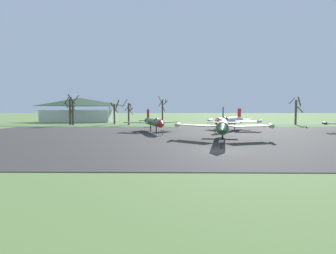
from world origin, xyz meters
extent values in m
plane|color=#607F42|center=(0.00, 0.00, 0.00)|extent=(600.00, 600.00, 0.00)
cube|color=#383533|center=(0.00, 13.99, 0.03)|extent=(83.24, 46.63, 0.05)
cube|color=#4F753C|center=(0.00, 43.31, 0.03)|extent=(143.24, 12.00, 0.06)
cylinder|color=#4C6B47|center=(-8.17, 21.98, 1.86)|extent=(4.36, 11.16, 1.30)
cone|color=#B21E1E|center=(-6.39, 15.79, 1.86)|extent=(1.60, 1.92, 1.19)
cylinder|color=black|center=(-9.80, 27.63, 1.86)|extent=(1.07, 0.94, 0.91)
ellipsoid|color=#19232D|center=(-7.34, 19.11, 2.21)|extent=(1.03, 1.94, 0.97)
cube|color=#4C6B47|center=(-11.28, 22.41, 1.76)|extent=(4.83, 3.24, 0.12)
cube|color=#4C6B47|center=(-5.76, 24.00, 1.76)|extent=(4.28, 4.66, 0.12)
cube|color=#B21E1E|center=(-9.57, 26.83, 3.37)|extent=(0.61, 1.62, 1.72)
cube|color=#4C6B47|center=(-10.56, 26.51, 1.96)|extent=(1.84, 1.60, 0.12)
cube|color=#4C6B47|center=(-8.56, 27.09, 1.96)|extent=(1.84, 1.60, 0.12)
cylinder|color=black|center=(-7.49, 19.60, 0.61)|extent=(0.17, 0.17, 1.21)
cylinder|color=black|center=(-8.86, 24.36, 0.61)|extent=(0.17, 0.17, 1.21)
cylinder|color=black|center=(-6.29, 15.67, 0.31)|extent=(0.08, 0.08, 0.62)
cube|color=white|center=(-6.29, 15.67, 0.76)|extent=(0.61, 0.35, 0.28)
cylinder|color=silver|center=(6.68, 25.54, 2.00)|extent=(7.67, 10.92, 1.39)
cone|color=red|center=(2.96, 19.73, 2.00)|extent=(2.01, 2.15, 1.28)
cylinder|color=black|center=(10.08, 30.86, 2.00)|extent=(1.23, 1.17, 0.97)
ellipsoid|color=#19232D|center=(5.07, 23.03, 2.38)|extent=(1.12, 2.11, 1.05)
cube|color=silver|center=(4.91, 28.11, 1.89)|extent=(3.99, 4.99, 0.13)
cube|color=silver|center=(9.75, 25.01, 1.89)|extent=(4.45, 2.67, 0.13)
cylinder|color=silver|center=(3.48, 29.92, 1.89)|extent=(1.64, 2.16, 0.52)
cylinder|color=silver|center=(12.00, 24.47, 1.89)|extent=(1.64, 2.16, 0.52)
cube|color=red|center=(9.59, 30.10, 3.54)|extent=(1.10, 1.59, 1.69)
cube|color=silver|center=(8.45, 30.79, 2.10)|extent=(2.48, 2.23, 0.13)
cube|color=silver|center=(10.70, 29.35, 2.10)|extent=(2.48, 2.23, 0.13)
cylinder|color=black|center=(5.25, 23.30, 0.65)|extent=(0.19, 0.19, 1.30)
cylinder|color=black|center=(8.11, 27.78, 0.65)|extent=(0.19, 0.19, 1.30)
cylinder|color=black|center=(2.57, 18.45, 0.33)|extent=(0.08, 0.08, 0.65)
cube|color=white|center=(2.57, 18.45, 0.81)|extent=(0.46, 0.31, 0.31)
cylinder|color=#B7B293|center=(1.91, 8.42, 2.08)|extent=(3.88, 12.63, 1.45)
cone|color=#234C2D|center=(0.48, 1.23, 2.08)|extent=(1.72, 2.30, 1.34)
cylinder|color=black|center=(3.20, 14.88, 2.08)|extent=(1.15, 0.98, 1.02)
ellipsoid|color=#19232D|center=(1.52, 6.44, 2.48)|extent=(0.93, 1.75, 0.88)
cube|color=#B7B293|center=(-1.33, 10.11, 1.97)|extent=(5.67, 5.28, 0.14)
cube|color=#B7B293|center=(5.55, 8.74, 1.97)|extent=(5.97, 3.79, 0.14)
cylinder|color=#B7B293|center=(-3.91, 11.41, 1.97)|extent=(0.99, 2.38, 0.54)
cylinder|color=#B7B293|center=(8.43, 8.95, 1.97)|extent=(0.99, 2.38, 0.54)
cube|color=#234C2D|center=(3.03, 14.03, 3.69)|extent=(0.49, 1.64, 1.77)
cube|color=#B7B293|center=(1.67, 14.19, 2.19)|extent=(2.36, 1.75, 0.14)
cube|color=#B7B293|center=(4.34, 13.66, 2.19)|extent=(2.36, 1.75, 0.14)
cylinder|color=black|center=(1.37, 5.70, 0.68)|extent=(0.19, 0.19, 1.36)
cylinder|color=black|center=(2.45, 11.14, 0.68)|extent=(0.19, 0.19, 1.36)
cylinder|color=black|center=(0.32, 0.85, 0.36)|extent=(0.08, 0.08, 0.72)
cube|color=white|center=(0.32, 0.85, 0.87)|extent=(0.55, 0.31, 0.31)
cylinder|color=#33383D|center=(22.76, 21.56, 1.70)|extent=(1.04, 2.06, 0.47)
cylinder|color=#42382D|center=(-32.56, 45.60, 3.55)|extent=(0.57, 0.57, 7.11)
cylinder|color=#42382D|center=(-32.08, 45.30, 6.89)|extent=(0.89, 1.24, 1.77)
cylinder|color=#42382D|center=(-33.48, 45.94, 6.74)|extent=(0.97, 2.08, 2.24)
cylinder|color=#42382D|center=(-33.29, 45.02, 5.59)|extent=(1.53, 1.82, 2.07)
cylinder|color=#42382D|center=(-31.83, 44.97, 6.94)|extent=(1.61, 1.82, 2.70)
cylinder|color=#42382D|center=(-31.05, 43.54, 3.21)|extent=(0.52, 0.52, 6.43)
cylinder|color=#42382D|center=(-31.69, 43.65, 6.42)|extent=(0.47, 1.49, 2.10)
cylinder|color=#42382D|center=(-31.30, 44.09, 3.78)|extent=(1.32, 0.74, 1.31)
cylinder|color=#42382D|center=(-30.70, 44.59, 6.81)|extent=(2.29, 0.93, 2.42)
cylinder|color=#42382D|center=(-31.61, 43.89, 5.01)|extent=(0.96, 1.37, 2.35)
cylinder|color=#42382D|center=(-31.34, 44.08, 4.29)|extent=(1.35, 0.84, 1.71)
cylinder|color=brown|center=(-21.07, 48.57, 2.83)|extent=(0.52, 0.52, 5.66)
cylinder|color=brown|center=(-20.47, 49.24, 5.17)|extent=(1.65, 1.52, 2.90)
cylinder|color=brown|center=(-20.96, 47.56, 4.68)|extent=(2.26, 0.53, 2.82)
cylinder|color=brown|center=(-22.25, 48.21, 4.02)|extent=(0.95, 2.56, 2.47)
cylinder|color=brown|center=(-21.11, 47.92, 5.01)|extent=(1.54, 0.35, 2.34)
cylinder|color=brown|center=(-20.27, 49.19, 5.93)|extent=(1.54, 1.89, 2.35)
cylinder|color=#42382D|center=(-16.42, 44.95, 2.94)|extent=(0.43, 0.43, 5.88)
cylinder|color=#42382D|center=(-15.98, 45.60, 4.05)|extent=(1.50, 1.11, 1.06)
cylinder|color=#42382D|center=(-17.52, 45.47, 5.96)|extent=(1.22, 2.36, 2.27)
cylinder|color=#42382D|center=(-15.81, 44.95, 4.93)|extent=(0.22, 1.36, 1.36)
cylinder|color=#42382D|center=(-15.81, 44.49, 3.66)|extent=(1.13, 1.41, 1.85)
cylinder|color=#42382D|center=(-16.76, 45.68, 4.89)|extent=(1.66, 0.90, 2.15)
cylinder|color=#42382D|center=(-7.29, 44.97, 3.39)|extent=(0.38, 0.38, 6.77)
cylinder|color=#42382D|center=(-6.46, 45.02, 6.38)|extent=(0.30, 1.77, 0.97)
cylinder|color=#42382D|center=(-7.70, 45.62, 6.02)|extent=(1.48, 1.00, 2.12)
cylinder|color=#42382D|center=(-7.82, 44.47, 6.71)|extent=(1.20, 1.27, 2.19)
cylinder|color=#42382D|center=(-6.47, 45.58, 6.04)|extent=(1.42, 1.82, 1.18)
cylinder|color=#42382D|center=(-6.95, 44.66, 4.34)|extent=(0.82, 0.89, 1.49)
cylinder|color=brown|center=(29.22, 46.65, 3.40)|extent=(0.55, 0.55, 6.79)
cylinder|color=brown|center=(29.72, 46.00, 6.32)|extent=(1.55, 1.27, 2.73)
cylinder|color=brown|center=(29.95, 45.63, 4.11)|extent=(2.29, 1.75, 1.56)
cylinder|color=brown|center=(29.38, 45.98, 4.81)|extent=(1.51, 0.56, 1.22)
cylinder|color=brown|center=(28.58, 47.66, 6.67)|extent=(2.22, 1.50, 1.77)
cylinder|color=brown|center=(29.87, 46.04, 6.34)|extent=(1.48, 1.58, 2.22)
cube|color=beige|center=(-36.98, 65.88, 2.00)|extent=(23.47, 12.43, 4.00)
pyramid|color=#38563D|center=(-36.98, 65.88, 6.84)|extent=(24.64, 13.05, 2.84)
camera|label=1|loc=(-4.79, -26.38, 4.13)|focal=28.32mm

